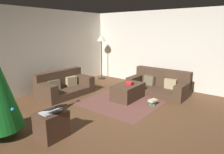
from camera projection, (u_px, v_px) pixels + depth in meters
name	position (u px, v px, depth m)	size (l,w,h in m)	color
ground_plane	(116.00, 117.00, 4.55)	(6.40, 6.40, 0.00)	brown
rear_partition	(34.00, 52.00, 6.10)	(6.40, 0.12, 2.60)	silver
corner_partition	(171.00, 50.00, 6.66)	(0.12, 6.40, 2.60)	silver
couch_left	(64.00, 86.00, 6.09)	(1.65, 0.94, 0.73)	#473323
couch_right	(159.00, 85.00, 6.21)	(0.91, 1.80, 0.74)	#473323
ottoman	(128.00, 92.00, 5.72)	(0.99, 0.59, 0.43)	#473323
gift_box	(129.00, 83.00, 5.61)	(0.19, 0.19, 0.08)	red
tv_remote	(128.00, 83.00, 5.72)	(0.05, 0.16, 0.02)	black
side_table	(52.00, 125.00, 3.65)	(0.52, 0.44, 0.50)	#4C3323
laptop	(52.00, 110.00, 3.55)	(0.36, 0.38, 0.17)	silver
book_stack	(153.00, 102.00, 5.30)	(0.31, 0.22, 0.14)	#387A47
corner_lamp	(101.00, 41.00, 7.76)	(0.36, 0.36, 1.76)	black
area_rug	(128.00, 99.00, 5.77)	(2.60, 2.00, 0.01)	brown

